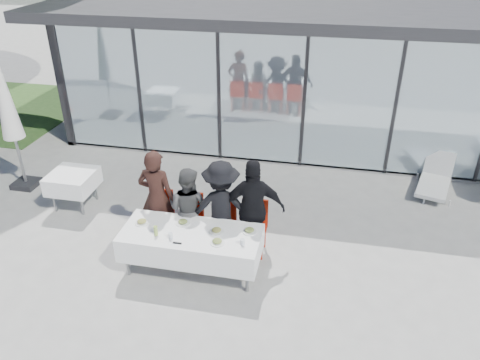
% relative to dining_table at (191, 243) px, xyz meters
% --- Properties ---
extents(ground, '(90.00, 90.00, 0.00)m').
position_rel_dining_table_xyz_m(ground, '(0.38, 0.10, -0.54)').
color(ground, '#9D9B95').
rests_on(ground, ground).
extents(pavilion, '(14.80, 8.80, 3.44)m').
position_rel_dining_table_xyz_m(pavilion, '(2.38, 8.27, 1.61)').
color(pavilion, gray).
rests_on(pavilion, ground).
extents(dining_table, '(2.26, 0.96, 0.75)m').
position_rel_dining_table_xyz_m(dining_table, '(0.00, 0.00, 0.00)').
color(dining_table, white).
rests_on(dining_table, ground).
extents(diner_a, '(0.69, 0.69, 1.81)m').
position_rel_dining_table_xyz_m(diner_a, '(-0.80, 0.66, 0.37)').
color(diner_a, '#321B16').
rests_on(diner_a, ground).
extents(diner_chair_a, '(0.44, 0.44, 0.97)m').
position_rel_dining_table_xyz_m(diner_chair_a, '(-0.80, 0.75, -0.00)').
color(diner_chair_a, '#B2200B').
rests_on(diner_chair_a, ground).
extents(diner_b, '(0.86, 0.86, 1.53)m').
position_rel_dining_table_xyz_m(diner_b, '(-0.25, 0.66, 0.23)').
color(diner_b, '#4E4E4E').
rests_on(diner_b, ground).
extents(diner_chair_b, '(0.44, 0.44, 0.97)m').
position_rel_dining_table_xyz_m(diner_chair_b, '(-0.25, 0.75, -0.00)').
color(diner_chair_b, '#B2200B').
rests_on(diner_chair_b, ground).
extents(diner_c, '(1.30, 1.30, 1.71)m').
position_rel_dining_table_xyz_m(diner_c, '(0.35, 0.66, 0.32)').
color(diner_c, black).
rests_on(diner_c, ground).
extents(diner_chair_c, '(0.44, 0.44, 0.97)m').
position_rel_dining_table_xyz_m(diner_chair_c, '(0.35, 0.75, -0.00)').
color(diner_chair_c, '#B2200B').
rests_on(diner_chair_c, ground).
extents(diner_d, '(1.23, 1.23, 1.80)m').
position_rel_dining_table_xyz_m(diner_d, '(0.90, 0.66, 0.36)').
color(diner_d, black).
rests_on(diner_d, ground).
extents(diner_chair_d, '(0.44, 0.44, 0.97)m').
position_rel_dining_table_xyz_m(diner_chair_d, '(0.90, 0.75, -0.00)').
color(diner_chair_d, '#B2200B').
rests_on(diner_chair_d, ground).
extents(plate_a, '(0.23, 0.23, 0.07)m').
position_rel_dining_table_xyz_m(plate_a, '(-0.86, 0.08, 0.24)').
color(plate_a, white).
rests_on(plate_a, dining_table).
extents(plate_b, '(0.23, 0.23, 0.07)m').
position_rel_dining_table_xyz_m(plate_b, '(-0.20, 0.21, 0.24)').
color(plate_b, white).
rests_on(plate_b, dining_table).
extents(plate_c, '(0.23, 0.23, 0.07)m').
position_rel_dining_table_xyz_m(plate_c, '(0.41, 0.09, 0.24)').
color(plate_c, white).
rests_on(plate_c, dining_table).
extents(plate_d, '(0.23, 0.23, 0.07)m').
position_rel_dining_table_xyz_m(plate_d, '(0.92, 0.20, 0.24)').
color(plate_d, white).
rests_on(plate_d, dining_table).
extents(plate_extra, '(0.23, 0.23, 0.07)m').
position_rel_dining_table_xyz_m(plate_extra, '(0.49, -0.19, 0.24)').
color(plate_extra, white).
rests_on(plate_extra, dining_table).
extents(juice_bottle, '(0.06, 0.06, 0.17)m').
position_rel_dining_table_xyz_m(juice_bottle, '(-0.52, -0.19, 0.29)').
color(juice_bottle, '#94B44B').
rests_on(juice_bottle, dining_table).
extents(drinking_glasses, '(1.21, 0.14, 0.10)m').
position_rel_dining_table_xyz_m(drinking_glasses, '(0.31, -0.19, 0.26)').
color(drinking_glasses, silver).
rests_on(drinking_glasses, dining_table).
extents(folded_eyeglasses, '(0.14, 0.03, 0.01)m').
position_rel_dining_table_xyz_m(folded_eyeglasses, '(-0.12, -0.33, 0.22)').
color(folded_eyeglasses, black).
rests_on(folded_eyeglasses, dining_table).
extents(spare_table_left, '(0.86, 0.86, 0.74)m').
position_rel_dining_table_xyz_m(spare_table_left, '(-2.92, 1.46, 0.02)').
color(spare_table_left, white).
rests_on(spare_table_left, ground).
extents(market_umbrella, '(0.50, 0.50, 3.00)m').
position_rel_dining_table_xyz_m(market_umbrella, '(-4.41, 1.96, 1.37)').
color(market_umbrella, black).
rests_on(market_umbrella, ground).
extents(lounger, '(0.94, 1.44, 0.72)m').
position_rel_dining_table_xyz_m(lounger, '(4.37, 3.66, -0.28)').
color(lounger, silver).
rests_on(lounger, ground).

